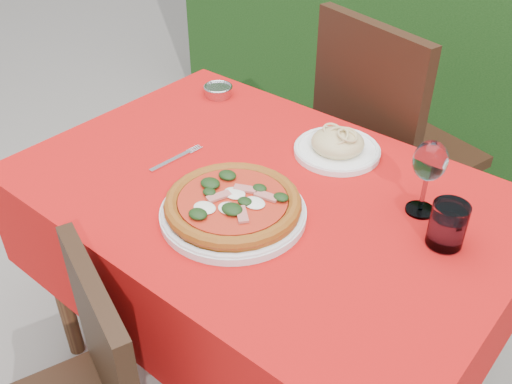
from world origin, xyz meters
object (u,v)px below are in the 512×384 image
Objects in this scene: water_glass at (447,227)px; pasta_plate at (337,146)px; pizza_plate at (233,206)px; fork at (171,161)px; steel_ramekin at (218,91)px; wine_glass at (430,164)px; chair_far at (384,139)px.

pasta_plate is at bearing 157.01° from water_glass.
fork is (-0.29, 0.07, -0.03)m from pizza_plate.
fork is at bearing -65.17° from steel_ramekin.
pizza_plate is 4.00× the size of steel_ramekin.
wine_glass is at bearing -10.06° from steel_ramekin.
pasta_plate is (0.03, 0.40, -0.01)m from pizza_plate.
pasta_plate is 1.27× the size of fork.
chair_far is 5.23× the size of wine_glass.
fork is at bearing -134.60° from pasta_plate.
pasta_plate reaches higher than steel_ramekin.
pizza_plate reaches higher than steel_ramekin.
fork is at bearing -167.44° from water_glass.
wine_glass reaches higher than steel_ramekin.
pizza_plate is 1.84× the size of fork.
water_glass is at bearing 16.17° from fork.
chair_far is at bearing 125.42° from wine_glass.
water_glass is 0.74m from fork.
fork is 0.41m from steel_ramekin.
pasta_plate reaches higher than fork.
water_glass reaches higher than pasta_plate.
chair_far is at bearing 74.25° from fork.
chair_far is at bearing 92.07° from pizza_plate.
wine_glass reaches higher than fork.
pasta_plate is 2.75× the size of steel_ramekin.
water_glass is (0.39, -0.17, 0.02)m from pasta_plate.
water_glass is at bearing -22.99° from pasta_plate.
wine_glass reaches higher than pizza_plate.
steel_ramekin is at bearing 166.35° from water_glass.
water_glass is (0.46, -0.58, 0.22)m from chair_far.
wine_glass is at bearing 24.33° from fork.
chair_far is 11.64× the size of steel_ramekin.
water_glass is 0.15m from wine_glass.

